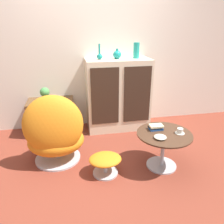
{
  "coord_description": "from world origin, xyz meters",
  "views": [
    {
      "loc": [
        -0.4,
        -2.23,
        1.64
      ],
      "look_at": [
        0.13,
        0.41,
        0.55
      ],
      "focal_mm": 35.0,
      "sensor_mm": 36.0,
      "label": 1
    }
  ],
  "objects_px": {
    "vase_leftmost": "(100,56)",
    "vase_inner_right": "(136,50)",
    "ottoman": "(105,161)",
    "bowl": "(160,137)",
    "sideboard": "(118,95)",
    "coffee_table": "(163,143)",
    "book_stack": "(156,127)",
    "tv_console": "(52,116)",
    "potted_plant": "(45,93)",
    "teacup": "(180,131)",
    "vase_inner_left": "(117,55)",
    "egg_chair": "(55,133)"
  },
  "relations": [
    {
      "from": "vase_inner_left",
      "to": "tv_console",
      "type": "bearing_deg",
      "value": 178.61
    },
    {
      "from": "sideboard",
      "to": "ottoman",
      "type": "relative_size",
      "value": 3.03
    },
    {
      "from": "coffee_table",
      "to": "bowl",
      "type": "relative_size",
      "value": 4.58
    },
    {
      "from": "ottoman",
      "to": "coffee_table",
      "type": "height_order",
      "value": "coffee_table"
    },
    {
      "from": "sideboard",
      "to": "vase_inner_right",
      "type": "bearing_deg",
      "value": 0.78
    },
    {
      "from": "tv_console",
      "to": "vase_inner_left",
      "type": "xyz_separation_m",
      "value": [
        1.05,
        -0.03,
        0.94
      ]
    },
    {
      "from": "tv_console",
      "to": "bowl",
      "type": "relative_size",
      "value": 4.97
    },
    {
      "from": "sideboard",
      "to": "vase_inner_left",
      "type": "relative_size",
      "value": 7.59
    },
    {
      "from": "ottoman",
      "to": "egg_chair",
      "type": "bearing_deg",
      "value": 147.45
    },
    {
      "from": "book_stack",
      "to": "tv_console",
      "type": "bearing_deg",
      "value": 139.41
    },
    {
      "from": "vase_inner_right",
      "to": "vase_leftmost",
      "type": "bearing_deg",
      "value": 180.0
    },
    {
      "from": "coffee_table",
      "to": "potted_plant",
      "type": "distance_m",
      "value": 1.91
    },
    {
      "from": "sideboard",
      "to": "book_stack",
      "type": "bearing_deg",
      "value": -78.16
    },
    {
      "from": "potted_plant",
      "to": "egg_chair",
      "type": "bearing_deg",
      "value": -79.65
    },
    {
      "from": "sideboard",
      "to": "vase_inner_left",
      "type": "height_order",
      "value": "vase_inner_left"
    },
    {
      "from": "vase_leftmost",
      "to": "vase_inner_left",
      "type": "height_order",
      "value": "vase_leftmost"
    },
    {
      "from": "coffee_table",
      "to": "bowl",
      "type": "distance_m",
      "value": 0.21
    },
    {
      "from": "bowl",
      "to": "vase_inner_right",
      "type": "bearing_deg",
      "value": 85.84
    },
    {
      "from": "vase_leftmost",
      "to": "teacup",
      "type": "xyz_separation_m",
      "value": [
        0.75,
        -1.24,
        -0.72
      ]
    },
    {
      "from": "teacup",
      "to": "book_stack",
      "type": "xyz_separation_m",
      "value": [
        -0.24,
        0.15,
        0.0
      ]
    },
    {
      "from": "vase_leftmost",
      "to": "bowl",
      "type": "height_order",
      "value": "vase_leftmost"
    },
    {
      "from": "potted_plant",
      "to": "teacup",
      "type": "height_order",
      "value": "potted_plant"
    },
    {
      "from": "sideboard",
      "to": "tv_console",
      "type": "height_order",
      "value": "sideboard"
    },
    {
      "from": "vase_inner_right",
      "to": "egg_chair",
      "type": "bearing_deg",
      "value": -145.98
    },
    {
      "from": "ottoman",
      "to": "vase_inner_right",
      "type": "xyz_separation_m",
      "value": [
        0.7,
        1.21,
        1.09
      ]
    },
    {
      "from": "bowl",
      "to": "egg_chair",
      "type": "bearing_deg",
      "value": 158.65
    },
    {
      "from": "egg_chair",
      "to": "vase_leftmost",
      "type": "xyz_separation_m",
      "value": [
        0.69,
        0.85,
        0.8
      ]
    },
    {
      "from": "ottoman",
      "to": "vase_inner_left",
      "type": "distance_m",
      "value": 1.64
    },
    {
      "from": "ottoman",
      "to": "vase_inner_right",
      "type": "distance_m",
      "value": 1.77
    },
    {
      "from": "egg_chair",
      "to": "coffee_table",
      "type": "height_order",
      "value": "egg_chair"
    },
    {
      "from": "vase_inner_left",
      "to": "vase_inner_right",
      "type": "xyz_separation_m",
      "value": [
        0.3,
        0.0,
        0.05
      ]
    },
    {
      "from": "tv_console",
      "to": "book_stack",
      "type": "bearing_deg",
      "value": -40.59
    },
    {
      "from": "vase_leftmost",
      "to": "coffee_table",
      "type": "bearing_deg",
      "value": -64.44
    },
    {
      "from": "ottoman",
      "to": "potted_plant",
      "type": "height_order",
      "value": "potted_plant"
    },
    {
      "from": "vase_inner_right",
      "to": "teacup",
      "type": "bearing_deg",
      "value": -81.83
    },
    {
      "from": "coffee_table",
      "to": "vase_inner_right",
      "type": "xyz_separation_m",
      "value": [
        -0.0,
        1.2,
        0.94
      ]
    },
    {
      "from": "vase_inner_right",
      "to": "teacup",
      "type": "height_order",
      "value": "vase_inner_right"
    },
    {
      "from": "book_stack",
      "to": "ottoman",
      "type": "bearing_deg",
      "value": -169.22
    },
    {
      "from": "sideboard",
      "to": "vase_inner_right",
      "type": "height_order",
      "value": "vase_inner_right"
    },
    {
      "from": "sideboard",
      "to": "teacup",
      "type": "xyz_separation_m",
      "value": [
        0.46,
        -1.23,
        -0.09
      ]
    },
    {
      "from": "tv_console",
      "to": "ottoman",
      "type": "height_order",
      "value": "tv_console"
    },
    {
      "from": "potted_plant",
      "to": "teacup",
      "type": "xyz_separation_m",
      "value": [
        1.6,
        -1.26,
        -0.17
      ]
    },
    {
      "from": "ottoman",
      "to": "bowl",
      "type": "height_order",
      "value": "bowl"
    },
    {
      "from": "teacup",
      "to": "coffee_table",
      "type": "bearing_deg",
      "value": 168.1
    },
    {
      "from": "tv_console",
      "to": "potted_plant",
      "type": "relative_size",
      "value": 3.37
    },
    {
      "from": "sideboard",
      "to": "bowl",
      "type": "height_order",
      "value": "sideboard"
    },
    {
      "from": "ottoman",
      "to": "book_stack",
      "type": "height_order",
      "value": "book_stack"
    },
    {
      "from": "vase_inner_left",
      "to": "vase_inner_right",
      "type": "bearing_deg",
      "value": 0.0
    },
    {
      "from": "vase_leftmost",
      "to": "vase_inner_right",
      "type": "relative_size",
      "value": 0.96
    },
    {
      "from": "egg_chair",
      "to": "ottoman",
      "type": "xyz_separation_m",
      "value": [
        0.56,
        -0.36,
        -0.24
      ]
    }
  ]
}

